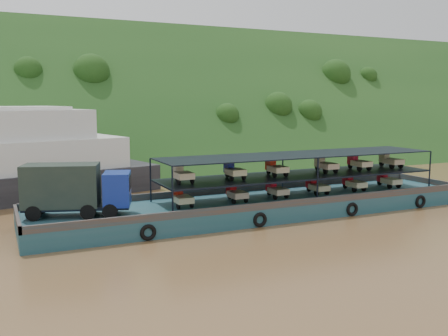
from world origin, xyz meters
name	(u,v)px	position (x,y,z in m)	size (l,w,h in m)	color
ground	(262,211)	(0.00, 0.00, 0.00)	(160.00, 160.00, 0.00)	brown
hillside	(141,161)	(0.00, 36.00, 0.00)	(140.00, 28.00, 28.00)	#163814
cargo_barge	(246,201)	(-2.03, -1.04, 1.16)	(35.00, 7.18, 4.66)	#15434B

